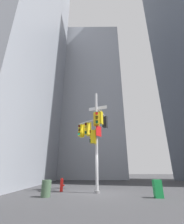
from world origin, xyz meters
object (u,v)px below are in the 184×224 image
object	(u,v)px
fire_hydrant	(62,184)
newspaper_box	(158,189)
trash_bin	(46,188)
signal_pole_assembly	(95,129)

from	to	relation	value
fire_hydrant	newspaper_box	size ratio (longest dim) A/B	0.97
fire_hydrant	trash_bin	xyz separation A→B (m)	(-0.41, -2.55, -0.02)
fire_hydrant	newspaper_box	xyz separation A→B (m)	(6.00, -2.80, -0.01)
fire_hydrant	trash_bin	bearing A→B (deg)	-99.09
signal_pole_assembly	fire_hydrant	world-z (taller)	signal_pole_assembly
newspaper_box	trash_bin	bearing A→B (deg)	177.79
trash_bin	signal_pole_assembly	bearing A→B (deg)	37.79
signal_pole_assembly	trash_bin	distance (m)	5.54
fire_hydrant	newspaper_box	bearing A→B (deg)	-25.02
fire_hydrant	newspaper_box	world-z (taller)	newspaper_box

